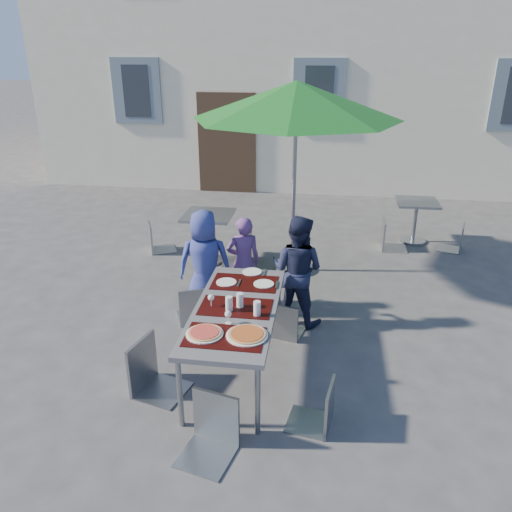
% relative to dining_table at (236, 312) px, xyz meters
% --- Properties ---
extents(ground, '(90.00, 90.00, 0.00)m').
position_rel_dining_table_xyz_m(ground, '(0.56, -0.66, -0.70)').
color(ground, '#404042').
rests_on(ground, ground).
extents(dining_table, '(0.80, 1.85, 0.76)m').
position_rel_dining_table_xyz_m(dining_table, '(0.00, 0.00, 0.00)').
color(dining_table, '#444448').
rests_on(dining_table, ground).
extents(pizza_near_left, '(0.34, 0.34, 0.03)m').
position_rel_dining_table_xyz_m(pizza_near_left, '(-0.18, -0.54, 0.07)').
color(pizza_near_left, white).
rests_on(pizza_near_left, dining_table).
extents(pizza_near_right, '(0.37, 0.37, 0.03)m').
position_rel_dining_table_xyz_m(pizza_near_right, '(0.19, -0.51, 0.07)').
color(pizza_near_right, white).
rests_on(pizza_near_right, dining_table).
extents(glassware, '(0.54, 0.39, 0.15)m').
position_rel_dining_table_xyz_m(glassware, '(0.03, -0.09, 0.13)').
color(glassware, silver).
rests_on(glassware, dining_table).
extents(place_settings, '(0.67, 0.52, 0.01)m').
position_rel_dining_table_xyz_m(place_settings, '(0.02, 0.63, 0.06)').
color(place_settings, white).
rests_on(place_settings, dining_table).
extents(child_0, '(0.72, 0.53, 1.34)m').
position_rel_dining_table_xyz_m(child_0, '(-0.60, 1.20, -0.03)').
color(child_0, '#323C8B').
rests_on(child_0, ground).
extents(child_1, '(0.50, 0.41, 1.19)m').
position_rel_dining_table_xyz_m(child_1, '(-0.17, 1.47, -0.10)').
color(child_1, '#663E7F').
rests_on(child_1, ground).
extents(child_2, '(0.74, 0.58, 1.35)m').
position_rel_dining_table_xyz_m(child_2, '(0.53, 1.14, -0.02)').
color(child_2, '#1B203C').
rests_on(child_2, ground).
extents(chair_0, '(0.53, 0.53, 0.90)m').
position_rel_dining_table_xyz_m(chair_0, '(-0.68, 0.93, -0.17)').
color(chair_0, gray).
rests_on(chair_0, ground).
extents(chair_1, '(0.50, 0.51, 0.89)m').
position_rel_dining_table_xyz_m(chair_1, '(-0.05, 0.94, -0.18)').
color(chair_1, '#929A9D').
rests_on(chair_1, ground).
extents(chair_2, '(0.45, 0.45, 0.84)m').
position_rel_dining_table_xyz_m(chair_2, '(0.43, 0.74, -0.21)').
color(chair_2, gray).
rests_on(chair_2, ground).
extents(chair_3, '(0.55, 0.54, 1.01)m').
position_rel_dining_table_xyz_m(chair_3, '(-0.76, -0.41, -0.10)').
color(chair_3, gray).
rests_on(chair_3, ground).
extents(chair_4, '(0.43, 0.43, 0.84)m').
position_rel_dining_table_xyz_m(chair_4, '(0.86, -0.69, -0.21)').
color(chair_4, gray).
rests_on(chair_4, ground).
extents(chair_5, '(0.51, 0.51, 0.95)m').
position_rel_dining_table_xyz_m(chair_5, '(-0.01, -1.10, -0.14)').
color(chair_5, gray).
rests_on(chair_5, ground).
extents(patio_umbrella, '(2.84, 2.84, 2.71)m').
position_rel_dining_table_xyz_m(patio_umbrella, '(0.37, 2.61, 1.75)').
color(patio_umbrella, '#A5A9AD').
rests_on(patio_umbrella, ground).
extents(cafe_table_0, '(0.73, 0.73, 0.78)m').
position_rel_dining_table_xyz_m(cafe_table_0, '(-0.93, 2.76, -0.15)').
color(cafe_table_0, '#A5A9AD').
rests_on(cafe_table_0, ground).
extents(bg_chair_l_0, '(0.53, 0.53, 0.90)m').
position_rel_dining_table_xyz_m(bg_chair_l_0, '(-1.88, 3.08, -0.17)').
color(bg_chair_l_0, gray).
rests_on(bg_chair_l_0, ground).
extents(bg_chair_r_0, '(0.50, 0.50, 1.02)m').
position_rel_dining_table_xyz_m(bg_chair_r_0, '(-0.39, 2.79, -0.10)').
color(bg_chair_r_0, gray).
rests_on(bg_chair_r_0, ground).
extents(cafe_table_1, '(0.68, 0.68, 0.72)m').
position_rel_dining_table_xyz_m(cafe_table_1, '(2.35, 4.10, -0.21)').
color(cafe_table_1, '#A5A9AD').
rests_on(cafe_table_1, ground).
extents(bg_chair_l_1, '(0.42, 0.41, 0.92)m').
position_rel_dining_table_xyz_m(bg_chair_l_1, '(1.90, 3.71, -0.16)').
color(bg_chair_l_1, gray).
rests_on(bg_chair_l_1, ground).
extents(bg_chair_r_1, '(0.47, 0.46, 0.84)m').
position_rel_dining_table_xyz_m(bg_chair_r_1, '(2.98, 3.79, -0.21)').
color(bg_chair_r_1, '#90969B').
rests_on(bg_chair_r_1, ground).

